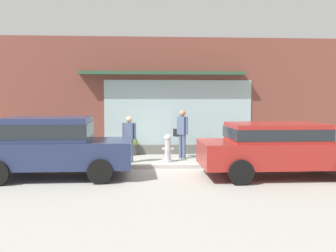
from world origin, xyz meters
name	(u,v)px	position (x,y,z in m)	size (l,w,h in m)	color
ground_plane	(168,167)	(0.00, 0.00, 0.00)	(60.00, 60.00, 0.00)	#9E9B93
curb_strip	(169,166)	(0.00, -0.20, 0.06)	(14.00, 0.24, 0.12)	#B2B2AD
storefront	(163,97)	(0.01, 3.19, 2.22)	(14.00, 0.81, 4.51)	brown
fire_hydrant	(168,148)	(0.06, 1.08, 0.48)	(0.39, 0.35, 0.94)	#B2B2B7
pedestrian_with_handbag	(182,130)	(0.62, 1.79, 1.03)	(0.49, 0.54, 1.75)	#475675
pedestrian_passerby	(129,136)	(-1.25, 1.01, 0.90)	(0.47, 0.29, 1.55)	#475675
parked_car_red	(280,146)	(2.95, -1.76, 0.86)	(4.53, 2.12, 1.49)	maroon
parked_car_navy	(52,144)	(-3.26, -1.41, 0.93)	(4.12, 2.15, 1.65)	navy
potted_plant_window_left	(68,142)	(-3.52, 2.43, 0.55)	(0.29, 0.29, 1.15)	#B7B2A3
potted_plant_near_hydrant	(132,145)	(-1.17, 2.76, 0.37)	(0.41, 0.41, 0.70)	#4C4C51
potted_plant_doorstep	(244,141)	(3.15, 2.74, 0.51)	(0.36, 0.36, 1.07)	#4C4C51
potted_plant_by_entrance	(207,148)	(1.64, 2.43, 0.30)	(0.39, 0.39, 0.60)	#4C4C51
potted_plant_low_front	(45,144)	(-4.38, 2.58, 0.49)	(0.33, 0.33, 1.02)	#33473D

